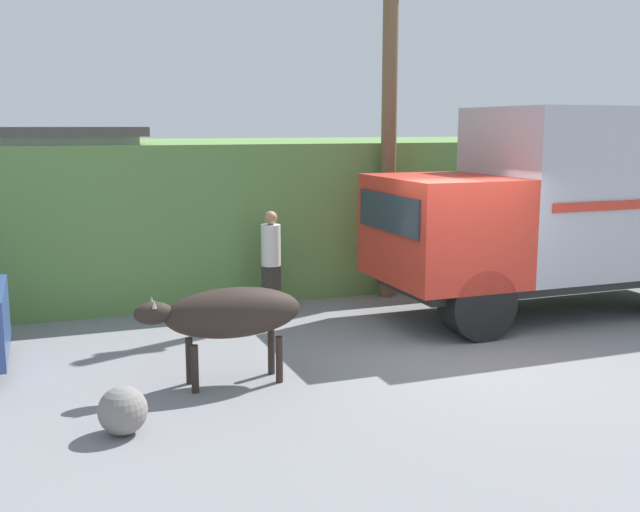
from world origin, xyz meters
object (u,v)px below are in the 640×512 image
cargo_truck (572,203)px  brown_cow (230,314)px  utility_pole (389,115)px  roadside_rock (123,411)px  pedestrian_on_hill (271,256)px

cargo_truck → brown_cow: bearing=-165.8°
utility_pole → roadside_rock: (-5.31, -4.80, -3.09)m
cargo_truck → brown_cow: 6.56m
brown_cow → roadside_rock: size_ratio=4.00×
pedestrian_on_hill → roadside_rock: bearing=35.2°
pedestrian_on_hill → roadside_rock: (-2.95, -4.41, -0.71)m
cargo_truck → utility_pole: size_ratio=0.97×
roadside_rock → cargo_truck: bearing=19.1°
roadside_rock → pedestrian_on_hill: bearing=56.3°
cargo_truck → brown_cow: size_ratio=3.07×
pedestrian_on_hill → roadside_rock: 5.35m
brown_cow → pedestrian_on_hill: size_ratio=1.18×
brown_cow → roadside_rock: (-1.42, -1.12, -0.63)m
brown_cow → pedestrian_on_hill: pedestrian_on_hill is taller
brown_cow → roadside_rock: bearing=-140.0°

